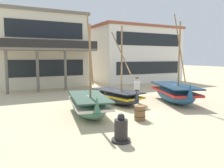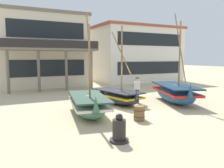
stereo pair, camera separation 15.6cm
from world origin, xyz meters
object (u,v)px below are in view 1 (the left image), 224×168
(wooden_barrel, at_px, (140,113))
(harbor_building_main, at_px, (41,50))
(fishing_boat_far_right, at_px, (117,96))
(fishing_boat_near_left, at_px, (89,104))
(fishing_boat_centre_large, at_px, (175,93))
(capstan_winch, at_px, (121,130))
(harbor_building_annex, at_px, (135,54))
(fisherman_by_hull, at_px, (137,90))

(wooden_barrel, distance_m, harbor_building_main, 16.64)
(fishing_boat_far_right, bearing_deg, fishing_boat_near_left, -145.02)
(fishing_boat_centre_large, distance_m, wooden_barrel, 5.23)
(capstan_winch, height_order, harbor_building_annex, harbor_building_annex)
(fishing_boat_far_right, relative_size, harbor_building_annex, 0.45)
(wooden_barrel, bearing_deg, harbor_building_annex, 57.61)
(fisherman_by_hull, distance_m, wooden_barrel, 4.30)
(fishing_boat_near_left, bearing_deg, capstan_winch, -95.19)
(wooden_barrel, distance_m, harbor_building_annex, 19.05)
(fishing_boat_centre_large, bearing_deg, fishing_boat_far_right, 159.75)
(fishing_boat_near_left, bearing_deg, fisherman_by_hull, 21.46)
(capstan_winch, bearing_deg, fishing_boat_centre_large, 34.42)
(fisherman_by_hull, bearing_deg, fishing_boat_near_left, -158.54)
(fishing_boat_far_right, height_order, harbor_building_annex, harbor_building_annex)
(capstan_winch, distance_m, harbor_building_main, 18.53)
(fishing_boat_near_left, relative_size, fishing_boat_far_right, 1.07)
(fishing_boat_near_left, bearing_deg, fishing_boat_far_right, 34.98)
(fishing_boat_near_left, bearing_deg, wooden_barrel, -48.83)
(fisherman_by_hull, xyz_separation_m, harbor_building_annex, (7.84, 12.24, 2.59))
(harbor_building_main, bearing_deg, fisherman_by_hull, -73.14)
(capstan_winch, relative_size, harbor_building_annex, 0.09)
(capstan_winch, bearing_deg, harbor_building_annex, 55.61)
(capstan_winch, xyz_separation_m, harbor_building_annex, (12.24, 17.88, 3.01))
(fisherman_by_hull, xyz_separation_m, harbor_building_main, (-3.81, 12.57, 2.92))
(fisherman_by_hull, bearing_deg, harbor_building_annex, 57.36)
(fishing_boat_far_right, distance_m, wooden_barrel, 4.04)
(fisherman_by_hull, bearing_deg, fishing_boat_centre_large, -24.48)
(fishing_boat_far_right, bearing_deg, wooden_barrel, -102.77)
(fishing_boat_far_right, height_order, capstan_winch, fishing_boat_far_right)
(fishing_boat_near_left, relative_size, fisherman_by_hull, 3.12)
(fisherman_by_hull, distance_m, harbor_building_main, 13.46)
(harbor_building_main, bearing_deg, capstan_winch, -91.85)
(fishing_boat_near_left, distance_m, fisherman_by_hull, 4.34)
(fishing_boat_centre_large, relative_size, harbor_building_annex, 0.54)
(fishing_boat_centre_large, xyz_separation_m, capstan_winch, (-6.70, -4.59, -0.25))
(fishing_boat_centre_large, bearing_deg, fisherman_by_hull, 155.52)
(fishing_boat_far_right, bearing_deg, harbor_building_annex, 52.45)
(capstan_winch, bearing_deg, fishing_boat_far_right, 62.76)
(fishing_boat_centre_large, xyz_separation_m, fisherman_by_hull, (-2.30, 1.05, 0.18))
(fishing_boat_centre_large, height_order, fisherman_by_hull, fishing_boat_centre_large)
(capstan_winch, distance_m, wooden_barrel, 2.95)
(fishing_boat_centre_large, relative_size, capstan_winch, 5.70)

